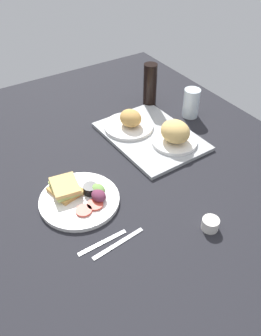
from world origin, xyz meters
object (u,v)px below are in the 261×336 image
object	(u,v)px
soda_bottle	(150,86)
espresso_cup	(210,224)
bread_plate_near	(130,122)
bread_plate_far	(175,134)
knife	(118,243)
drinking_glass	(191,103)
serving_tray	(151,136)
plate_with_salad	(79,197)
fork	(102,242)

from	to	relation	value
soda_bottle	espresso_cup	xyz separation A→B (cm)	(75.25, -28.68, -8.68)
bread_plate_near	soda_bottle	distance (cm)	25.16
bread_plate_far	knife	world-z (taller)	bread_plate_far
drinking_glass	espresso_cup	size ratio (longest dim) A/B	2.43
serving_tray	drinking_glass	size ratio (longest dim) A/B	3.31
bread_plate_near	drinking_glass	xyz separation A→B (cm)	(4.76, 30.78, 2.35)
bread_plate_near	drinking_glass	bearing A→B (deg)	81.21
serving_tray	bread_plate_near	world-z (taller)	bread_plate_near
bread_plate_near	knife	xyz separation A→B (cm)	(51.07, -36.69, -4.20)
drinking_glass	bread_plate_near	bearing A→B (deg)	-98.79
plate_with_salad	drinking_glass	xyz separation A→B (cm)	(-22.65, 69.05, 5.08)
bread_plate_far	knife	size ratio (longest dim) A/B	1.01
plate_with_salad	drinking_glass	world-z (taller)	drinking_glass
bread_plate_far	espresso_cup	distance (cm)	45.67
serving_tray	fork	xyz separation A→B (cm)	(38.40, -45.37, -0.55)
serving_tray	drinking_glass	distance (cm)	27.23
serving_tray	fork	size ratio (longest dim) A/B	2.65
espresso_cup	knife	bearing A→B (deg)	-110.54
drinking_glass	knife	bearing A→B (deg)	-55.53
plate_with_salad	espresso_cup	xyz separation A→B (cm)	(34.25, 29.82, 0.27)
bread_plate_near	plate_with_salad	distance (cm)	47.15
soda_bottle	knife	world-z (taller)	soda_bottle
plate_with_salad	knife	distance (cm)	23.76
espresso_cup	fork	xyz separation A→B (cm)	(-13.58, -32.24, -1.75)
knife	plate_with_salad	bearing A→B (deg)	88.48
bread_plate_near	knife	bearing A→B (deg)	-35.69
espresso_cup	knife	world-z (taller)	espresso_cup
soda_bottle	fork	bearing A→B (deg)	-44.65
serving_tray	plate_with_salad	xyz separation A→B (cm)	(17.73, -42.95, 0.93)
fork	espresso_cup	bearing A→B (deg)	-23.76
drinking_glass	espresso_cup	bearing A→B (deg)	-34.59
bread_plate_far	knife	xyz separation A→B (cm)	(31.21, -46.23, -5.76)
bread_plate_near	bread_plate_far	bearing A→B (deg)	25.65
serving_tray	knife	distance (cm)	58.52
soda_bottle	fork	size ratio (longest dim) A/B	1.26
drinking_glass	fork	size ratio (longest dim) A/B	0.80
bread_plate_far	plate_with_salad	xyz separation A→B (cm)	(7.54, -47.81, -4.29)
plate_with_salad	espresso_cup	distance (cm)	45.41
bread_plate_far	soda_bottle	distance (cm)	35.44
espresso_cup	drinking_glass	bearing A→B (deg)	145.41
serving_tray	bread_plate_near	xyz separation A→B (cm)	(-9.67, -4.68, 3.65)
drinking_glass	soda_bottle	world-z (taller)	soda_bottle
serving_tray	soda_bottle	distance (cm)	29.69
serving_tray	espresso_cup	world-z (taller)	espresso_cup
plate_with_salad	espresso_cup	size ratio (longest dim) A/B	5.01
serving_tray	fork	world-z (taller)	serving_tray
bread_plate_far	espresso_cup	size ratio (longest dim) A/B	3.43
bread_plate_near	drinking_glass	world-z (taller)	drinking_glass
plate_with_salad	soda_bottle	size ratio (longest dim) A/B	1.32
bread_plate_far	fork	bearing A→B (deg)	-60.68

